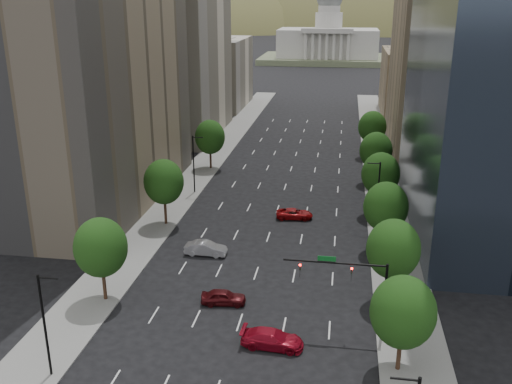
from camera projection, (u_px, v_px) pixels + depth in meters
The scene contains 25 objects.
sidewalk_left at pixel (173, 203), 83.05m from camera, with size 6.00×200.00×0.15m, color slate.
sidewalk_right at pixel (389, 215), 78.53m from camera, with size 6.00×200.00×0.15m, color slate.
midrise_cream_left at pixel (185, 52), 118.83m from camera, with size 14.00×30.00×35.00m, color beige.
filler_left at pixel (219, 73), 152.41m from camera, with size 14.00×26.00×18.00m, color beige.
parking_tan_right at pixel (431, 71), 109.56m from camera, with size 14.00×30.00×30.00m, color #8C7759.
filler_right at pixel (411, 83), 142.65m from camera, with size 14.00×26.00×16.00m, color #8C7759.
tree_right_0 at pixel (403, 312), 44.35m from camera, with size 5.20×5.20×8.39m.
tree_right_1 at pixel (393, 249), 54.49m from camera, with size 5.20×5.20×8.75m.
tree_right_2 at pixel (386, 207), 65.74m from camera, with size 5.20×5.20×8.61m.
tree_right_3 at pixel (381, 174), 76.84m from camera, with size 5.20×5.20×8.89m.
tree_right_4 at pixel (376, 151), 90.04m from camera, with size 5.20×5.20×8.46m.
tree_right_5 at pixel (372, 127), 104.88m from camera, with size 5.20×5.20×8.75m.
tree_left_0 at pixel (101, 247), 54.84m from camera, with size 5.20×5.20×8.75m.
tree_left_1 at pixel (164, 182), 73.43m from camera, with size 5.20×5.20×8.97m.
tree_left_2 at pixel (210, 137), 97.79m from camera, with size 5.20×5.20×8.68m.
streetlight_rn at pixel (378, 193), 72.60m from camera, with size 1.70×0.20×9.00m.
streetlight_ls at pixel (45, 323), 43.86m from camera, with size 1.70×0.20×9.00m.
streetlight_ln at pixel (194, 163), 85.85m from camera, with size 1.70×0.20×9.00m.
traffic_signal at pixel (357, 281), 49.59m from camera, with size 9.12×0.40×7.38m.
capitol at pixel (328, 43), 255.00m from camera, with size 60.00×40.00×35.20m.
foothills at pixel (371, 62), 591.46m from camera, with size 720.00×413.00×263.00m.
car_red_near at pixel (272, 339), 48.91m from camera, with size 2.22×5.46×1.58m, color maroon.
car_maroon at pixel (223, 297), 55.75m from camera, with size 1.77×4.41×1.50m, color #440B0E.
car_silver at pixel (206, 248), 66.31m from camera, with size 1.73×4.95×1.63m, color #9B9AA0.
car_red_far at pixel (294, 214), 77.15m from camera, with size 2.28×4.95×1.37m, color maroon.
Camera 1 is at (8.60, -15.10, 28.87)m, focal length 39.78 mm.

